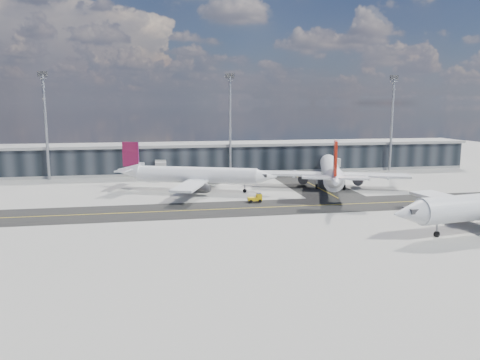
{
  "coord_description": "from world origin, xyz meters",
  "views": [
    {
      "loc": [
        -21.04,
        -85.04,
        20.61
      ],
      "look_at": [
        -4.26,
        8.25,
        5.0
      ],
      "focal_mm": 35.0,
      "sensor_mm": 36.0,
      "label": 1
    }
  ],
  "objects_px": {
    "baggage_tug": "(256,198)",
    "service_van": "(296,173)",
    "airliner_redtail": "(331,171)",
    "airliner_af": "(194,175)"
  },
  "relations": [
    {
      "from": "airliner_redtail",
      "to": "baggage_tug",
      "type": "xyz_separation_m",
      "value": [
        -20.98,
        -11.84,
        -3.41
      ]
    },
    {
      "from": "airliner_af",
      "to": "baggage_tug",
      "type": "relative_size",
      "value": 12.73
    },
    {
      "from": "baggage_tug",
      "to": "service_van",
      "type": "xyz_separation_m",
      "value": [
        19.03,
        33.96,
        -0.13
      ]
    },
    {
      "from": "airliner_af",
      "to": "baggage_tug",
      "type": "xyz_separation_m",
      "value": [
        11.73,
        -15.18,
        -2.86
      ]
    },
    {
      "from": "service_van",
      "to": "airliner_redtail",
      "type": "bearing_deg",
      "value": -122.21
    },
    {
      "from": "airliner_redtail",
      "to": "service_van",
      "type": "distance_m",
      "value": 22.48
    },
    {
      "from": "baggage_tug",
      "to": "airliner_af",
      "type": "bearing_deg",
      "value": -142.47
    },
    {
      "from": "airliner_redtail",
      "to": "service_van",
      "type": "xyz_separation_m",
      "value": [
        -1.95,
        22.12,
        -3.55
      ]
    },
    {
      "from": "baggage_tug",
      "to": "service_van",
      "type": "bearing_deg",
      "value": 150.58
    },
    {
      "from": "airliner_af",
      "to": "service_van",
      "type": "bearing_deg",
      "value": 141.51
    }
  ]
}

